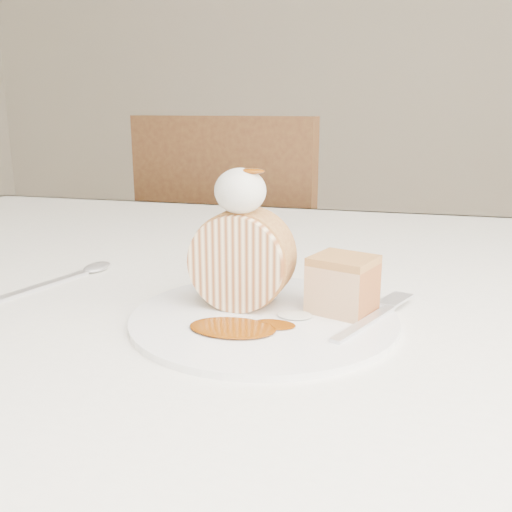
# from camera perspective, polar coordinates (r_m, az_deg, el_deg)

# --- Properties ---
(table) EXTENTS (1.40, 0.90, 0.75)m
(table) POSITION_cam_1_polar(r_m,az_deg,el_deg) (0.71, -0.13, -8.42)
(table) COLOR silver
(table) RESTS_ON ground
(chair_far) EXTENTS (0.50, 0.50, 0.92)m
(chair_far) POSITION_cam_1_polar(r_m,az_deg,el_deg) (1.42, -1.36, -2.30)
(chair_far) COLOR brown
(chair_far) RESTS_ON ground
(plate) EXTENTS (0.31, 0.31, 0.01)m
(plate) POSITION_cam_1_polar(r_m,az_deg,el_deg) (0.52, 0.78, -6.22)
(plate) COLOR white
(plate) RESTS_ON table
(roulade_slice) EXTENTS (0.09, 0.05, 0.09)m
(roulade_slice) POSITION_cam_1_polar(r_m,az_deg,el_deg) (0.54, -1.44, -0.33)
(roulade_slice) COLOR beige
(roulade_slice) RESTS_ON plate
(cake_chunk) EXTENTS (0.07, 0.06, 0.05)m
(cake_chunk) POSITION_cam_1_polar(r_m,az_deg,el_deg) (0.53, 8.66, -3.16)
(cake_chunk) COLOR #B68945
(cake_chunk) RESTS_ON plate
(whipped_cream) EXTENTS (0.05, 0.05, 0.04)m
(whipped_cream) POSITION_cam_1_polar(r_m,az_deg,el_deg) (0.51, -1.59, 6.52)
(whipped_cream) COLOR silver
(whipped_cream) RESTS_ON roulade_slice
(caramel_drizzle) EXTENTS (0.02, 0.02, 0.01)m
(caramel_drizzle) POSITION_cam_1_polar(r_m,az_deg,el_deg) (0.51, -0.44, 9.07)
(caramel_drizzle) COLOR #713204
(caramel_drizzle) RESTS_ON whipped_cream
(caramel_pool) EXTENTS (0.09, 0.07, 0.00)m
(caramel_pool) POSITION_cam_1_polar(r_m,az_deg,el_deg) (0.49, -2.38, -7.16)
(caramel_pool) COLOR #713204
(caramel_pool) RESTS_ON plate
(fork) EXTENTS (0.07, 0.14, 0.00)m
(fork) POSITION_cam_1_polar(r_m,az_deg,el_deg) (0.51, 10.80, -6.61)
(fork) COLOR silver
(fork) RESTS_ON plate
(spoon) EXTENTS (0.06, 0.16, 0.00)m
(spoon) POSITION_cam_1_polar(r_m,az_deg,el_deg) (0.66, -20.77, -2.89)
(spoon) COLOR silver
(spoon) RESTS_ON table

